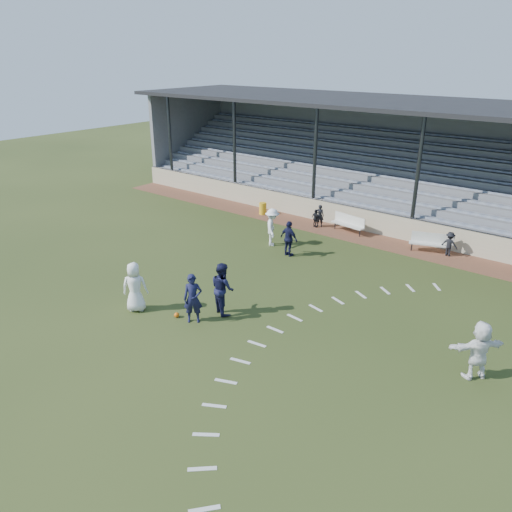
{
  "coord_description": "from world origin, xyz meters",
  "views": [
    {
      "loc": [
        11.89,
        -12.48,
        9.18
      ],
      "look_at": [
        0.0,
        2.5,
        1.3
      ],
      "focal_mm": 35.0,
      "sensor_mm": 36.0,
      "label": 1
    }
  ],
  "objects_px": {
    "bench_left": "(349,222)",
    "player_navy_lead": "(193,299)",
    "trash_bin": "(263,208)",
    "bench_right": "(432,241)",
    "player_white_lead": "(135,287)",
    "football": "(177,315)"
  },
  "relations": [
    {
      "from": "bench_right",
      "to": "player_navy_lead",
      "type": "height_order",
      "value": "player_navy_lead"
    },
    {
      "from": "trash_bin",
      "to": "bench_left",
      "type": "bearing_deg",
      "value": 3.64
    },
    {
      "from": "bench_left",
      "to": "bench_right",
      "type": "xyz_separation_m",
      "value": [
        4.59,
        -0.07,
        0.0
      ]
    },
    {
      "from": "bench_left",
      "to": "player_navy_lead",
      "type": "bearing_deg",
      "value": -78.67
    },
    {
      "from": "football",
      "to": "player_white_lead",
      "type": "bearing_deg",
      "value": -161.58
    },
    {
      "from": "bench_right",
      "to": "player_white_lead",
      "type": "relative_size",
      "value": 1.04
    },
    {
      "from": "player_navy_lead",
      "to": "player_white_lead",
      "type": "bearing_deg",
      "value": 156.38
    },
    {
      "from": "bench_left",
      "to": "player_navy_lead",
      "type": "relative_size",
      "value": 1.09
    },
    {
      "from": "football",
      "to": "player_navy_lead",
      "type": "height_order",
      "value": "player_navy_lead"
    },
    {
      "from": "bench_left",
      "to": "trash_bin",
      "type": "xyz_separation_m",
      "value": [
        -5.62,
        -0.36,
        -0.21
      ]
    },
    {
      "from": "bench_right",
      "to": "player_white_lead",
      "type": "distance_m",
      "value": 14.42
    },
    {
      "from": "bench_left",
      "to": "trash_bin",
      "type": "relative_size",
      "value": 2.87
    },
    {
      "from": "bench_left",
      "to": "player_white_lead",
      "type": "height_order",
      "value": "player_white_lead"
    },
    {
      "from": "bench_left",
      "to": "player_white_lead",
      "type": "distance_m",
      "value": 13.04
    },
    {
      "from": "player_white_lead",
      "to": "player_navy_lead",
      "type": "relative_size",
      "value": 1.04
    },
    {
      "from": "player_navy_lead",
      "to": "bench_left",
      "type": "bearing_deg",
      "value": 50.4
    },
    {
      "from": "trash_bin",
      "to": "player_white_lead",
      "type": "height_order",
      "value": "player_white_lead"
    },
    {
      "from": "bench_right",
      "to": "player_white_lead",
      "type": "xyz_separation_m",
      "value": [
        -6.62,
        -12.81,
        0.38
      ]
    },
    {
      "from": "player_white_lead",
      "to": "player_navy_lead",
      "type": "xyz_separation_m",
      "value": [
        2.34,
        0.73,
        -0.04
      ]
    },
    {
      "from": "player_white_lead",
      "to": "bench_left",
      "type": "bearing_deg",
      "value": -139.37
    },
    {
      "from": "football",
      "to": "player_navy_lead",
      "type": "distance_m",
      "value": 1.12
    },
    {
      "from": "bench_left",
      "to": "player_navy_lead",
      "type": "height_order",
      "value": "player_navy_lead"
    }
  ]
}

